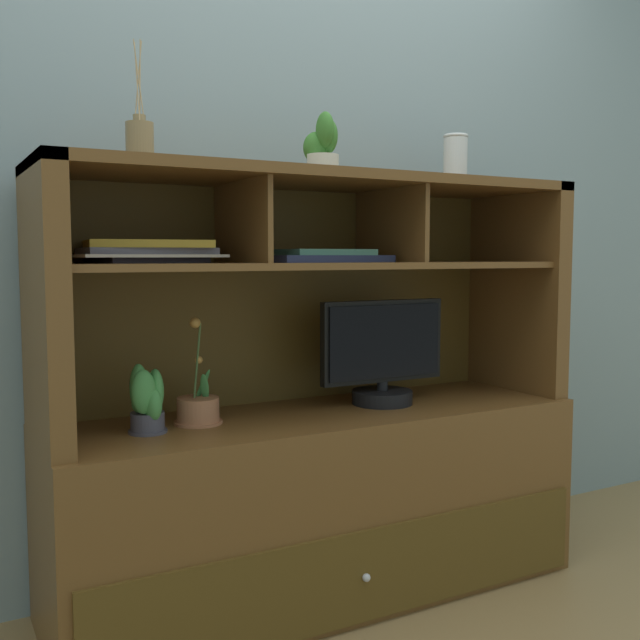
# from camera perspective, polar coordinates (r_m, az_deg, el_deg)

# --- Properties ---
(floor_plane) EXTENTS (6.00, 6.00, 0.02)m
(floor_plane) POSITION_cam_1_polar(r_m,az_deg,el_deg) (2.51, 0.00, -20.58)
(floor_plane) COLOR #967648
(floor_plane) RESTS_ON ground
(back_wall) EXTENTS (6.00, 0.02, 2.80)m
(back_wall) POSITION_cam_1_polar(r_m,az_deg,el_deg) (2.54, -3.21, 12.42)
(back_wall) COLOR gray
(back_wall) RESTS_ON ground
(media_console) EXTENTS (1.68, 0.54, 1.32)m
(media_console) POSITION_cam_1_polar(r_m,az_deg,el_deg) (2.36, -0.07, -11.08)
(media_console) COLOR brown
(media_console) RESTS_ON ground
(tv_monitor) EXTENTS (0.45, 0.20, 0.34)m
(tv_monitor) POSITION_cam_1_polar(r_m,az_deg,el_deg) (2.40, 4.96, -3.00)
(tv_monitor) COLOR black
(tv_monitor) RESTS_ON media_console
(potted_orchid) EXTENTS (0.14, 0.14, 0.31)m
(potted_orchid) POSITION_cam_1_polar(r_m,az_deg,el_deg) (2.16, -9.47, -6.81)
(potted_orchid) COLOR #AD6B48
(potted_orchid) RESTS_ON media_console
(potted_fern) EXTENTS (0.11, 0.11, 0.19)m
(potted_fern) POSITION_cam_1_polar(r_m,az_deg,el_deg) (2.07, -13.32, -6.13)
(potted_fern) COLOR #464452
(potted_fern) RESTS_ON media_console
(magazine_stack_left) EXTENTS (0.43, 0.28, 0.04)m
(magazine_stack_left) POSITION_cam_1_polar(r_m,az_deg,el_deg) (2.25, 0.05, 4.97)
(magazine_stack_left) COLOR #262C4C
(magazine_stack_left) RESTS_ON media_console
(magazine_stack_centre) EXTENTS (0.41, 0.34, 0.06)m
(magazine_stack_centre) POSITION_cam_1_polar(r_m,az_deg,el_deg) (2.10, -13.41, 5.23)
(magazine_stack_centre) COLOR #352F3C
(magazine_stack_centre) RESTS_ON media_console
(diffuser_bottle) EXTENTS (0.08, 0.08, 0.33)m
(diffuser_bottle) POSITION_cam_1_polar(r_m,az_deg,el_deg) (2.10, -13.85, 13.28)
(diffuser_bottle) COLOR olive
(diffuser_bottle) RESTS_ON media_console
(potted_succulent) EXTENTS (0.11, 0.12, 0.18)m
(potted_succulent) POSITION_cam_1_polar(r_m,az_deg,el_deg) (2.27, 0.16, 13.25)
(potted_succulent) COLOR beige
(potted_succulent) RESTS_ON media_console
(ceramic_vase) EXTENTS (0.09, 0.09, 0.17)m
(ceramic_vase) POSITION_cam_1_polar(r_m,az_deg,el_deg) (2.61, 10.50, 12.21)
(ceramic_vase) COLOR silver
(ceramic_vase) RESTS_ON media_console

